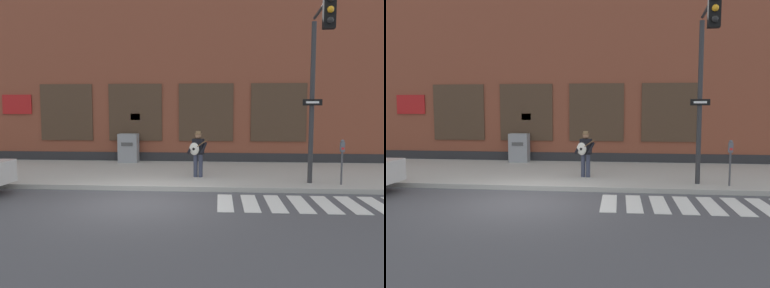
# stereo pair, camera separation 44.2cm
# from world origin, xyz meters

# --- Properties ---
(ground_plane) EXTENTS (160.00, 160.00, 0.00)m
(ground_plane) POSITION_xyz_m (0.00, 0.00, 0.00)
(ground_plane) COLOR #4C4C51
(sidewalk) EXTENTS (28.00, 5.67, 0.15)m
(sidewalk) POSITION_xyz_m (0.00, 4.29, 0.08)
(sidewalk) COLOR #ADAAA3
(sidewalk) RESTS_ON ground
(building_backdrop) EXTENTS (28.00, 4.06, 9.35)m
(building_backdrop) POSITION_xyz_m (-0.00, 9.12, 4.67)
(building_backdrop) COLOR brown
(building_backdrop) RESTS_ON ground
(crosswalk) EXTENTS (5.78, 1.90, 0.01)m
(crosswalk) POSITION_xyz_m (5.07, 0.16, 0.01)
(crosswalk) COLOR silver
(crosswalk) RESTS_ON ground
(busker) EXTENTS (0.72, 0.66, 1.62)m
(busker) POSITION_xyz_m (1.46, 3.15, 1.07)
(busker) COLOR #33384C
(busker) RESTS_ON sidewalk
(traffic_light) EXTENTS (0.63, 2.60, 5.30)m
(traffic_light) POSITION_xyz_m (5.09, 1.44, 3.79)
(traffic_light) COLOR #2D2D30
(traffic_light) RESTS_ON sidewalk
(parking_meter) EXTENTS (0.13, 0.11, 1.44)m
(parking_meter) POSITION_xyz_m (6.09, 2.15, 1.10)
(parking_meter) COLOR #47474C
(parking_meter) RESTS_ON sidewalk
(utility_box) EXTENTS (0.86, 0.61, 1.28)m
(utility_box) POSITION_xyz_m (-1.86, 6.68, 0.79)
(utility_box) COLOR gray
(utility_box) RESTS_ON sidewalk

